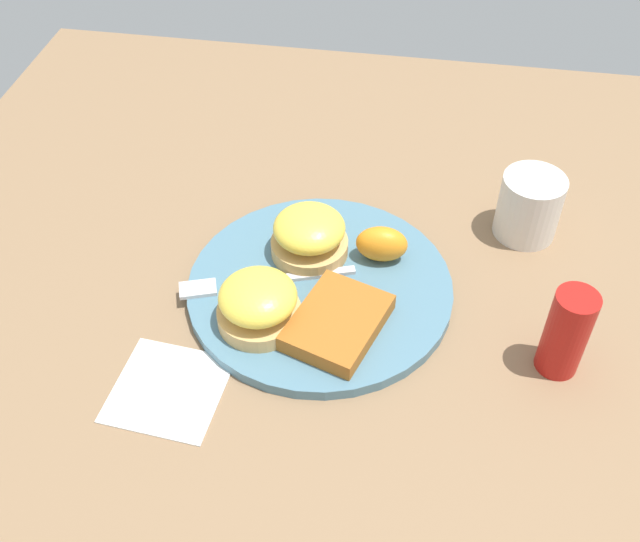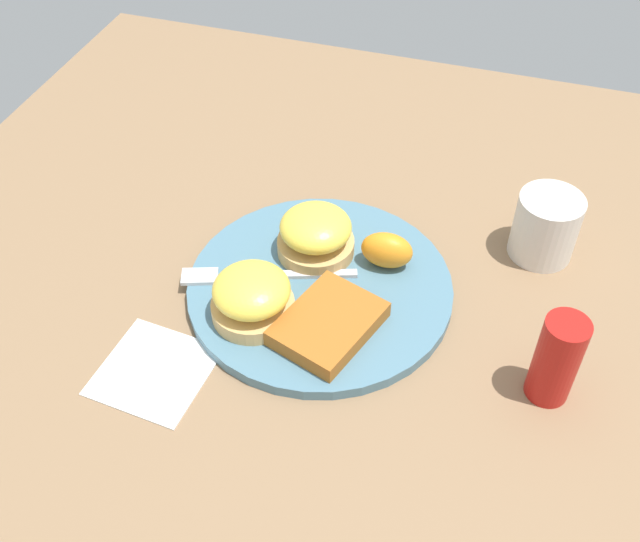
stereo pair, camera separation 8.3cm
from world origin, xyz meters
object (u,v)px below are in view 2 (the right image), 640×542
Objects in this scene: cup at (546,226)px; condiment_bottle at (557,359)px; sandwich_benedict_left at (316,234)px; fork at (257,275)px; hashbrown_patty at (328,324)px; orange_wedge at (387,250)px; sandwich_benedict_right at (252,297)px.

condiment_bottle is at bearing -172.33° from cup.
sandwich_benedict_left reaches higher than fork.
sandwich_benedict_left is 0.12m from hashbrown_patty.
fork is at bearing 115.65° from orange_wedge.
hashbrown_patty is 1.09× the size of condiment_bottle.
sandwich_benedict_left is at bearing -40.22° from fork.
condiment_bottle reaches higher than hashbrown_patty.
hashbrown_patty is 0.11m from fork.
cup reaches higher than hashbrown_patty.
orange_wedge is 0.58× the size of condiment_bottle.
fork is 0.34m from cup.
orange_wedge is at bearing 118.44° from cup.
cup is (0.09, -0.17, 0.01)m from orange_wedge.
orange_wedge is (0.00, -0.08, -0.01)m from sandwich_benedict_left.
sandwich_benedict_right is 0.87× the size of cup.
sandwich_benedict_left is at bearing 93.11° from orange_wedge.
sandwich_benedict_right reaches higher than orange_wedge.
condiment_bottle is (-0.12, -0.20, 0.02)m from orange_wedge.
fork is 1.88× the size of condiment_bottle.
fork is 1.88× the size of cup.
sandwich_benedict_right is 0.32m from condiment_bottle.
orange_wedge is 0.19m from cup.
sandwich_benedict_right is (-0.11, 0.03, 0.00)m from sandwich_benedict_left.
cup reaches higher than sandwich_benedict_right.
cup is at bearing 7.67° from condiment_bottle.
hashbrown_patty reaches higher than fork.
sandwich_benedict_right is 0.46× the size of fork.
cup is 1.00× the size of condiment_bottle.
hashbrown_patty is at bearing 135.65° from cup.
sandwich_benedict_right is 0.80× the size of hashbrown_patty.
cup is at bearing -62.78° from fork.
orange_wedge is 0.31× the size of fork.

